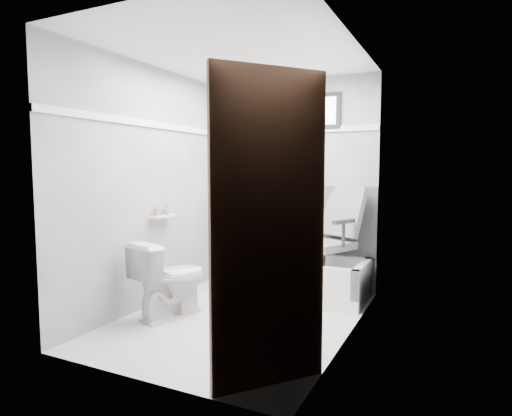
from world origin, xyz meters
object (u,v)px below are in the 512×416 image
Objects in this scene: toilet at (170,279)px; soap_bottle_a at (158,210)px; bathtub at (297,276)px; soap_bottle_b at (166,210)px; door at (289,240)px; office_chair at (323,237)px.

soap_bottle_a reaches higher than toilet.
soap_bottle_b reaches higher than bathtub.
door is 2.32m from soap_bottle_a.
office_chair is 2.32m from door.
office_chair is (0.28, 0.04, 0.45)m from bathtub.
toilet is 7.09× the size of soap_bottle_b.
soap_bottle_a is 0.14m from soap_bottle_b.
soap_bottle_b is (-1.44, -0.80, 0.30)m from office_chair.
office_chair is at bearing 7.79° from bathtub.
soap_bottle_a is at bearing -19.02° from toilet.
office_chair is 1.49× the size of toilet.
bathtub is 1.39× the size of office_chair.
door is at bearing -36.94° from soap_bottle_b.
office_chair is at bearing 33.32° from soap_bottle_a.
soap_bottle_b is (0.00, 0.14, -0.01)m from soap_bottle_a.
toilet is at bearing 146.18° from door.
door reaches higher than toilet.
office_chair is at bearing 29.25° from soap_bottle_b.
bathtub is 0.75× the size of door.
soap_bottle_a is (-1.44, -0.94, 0.31)m from office_chair.
toilet is 2.03m from door.
office_chair is 1.67m from soap_bottle_b.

